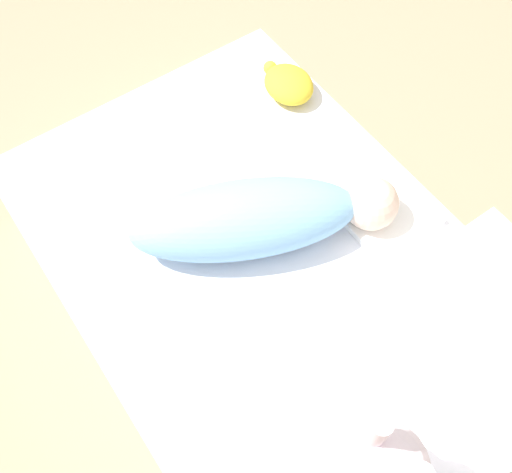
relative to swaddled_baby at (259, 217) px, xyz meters
The scene contains 6 objects.
ground_plane 0.31m from the swaddled_baby, 161.91° to the left, with size 12.00×12.00×0.00m, color #9E8466.
bed_mattress 0.20m from the swaddled_baby, 161.91° to the left, with size 1.23×0.83×0.23m.
burp_cloth 0.31m from the swaddled_baby, 115.82° to the right, with size 0.18×0.20×0.02m.
swaddled_baby is the anchor object (origin of this frame).
pillow 0.54m from the swaddled_baby, 153.57° to the right, with size 0.39×0.33×0.11m.
turtle_plush 0.44m from the swaddled_baby, 45.17° to the right, with size 0.17×0.12×0.07m.
Camera 1 is at (-0.50, 0.38, 1.39)m, focal length 42.00 mm.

